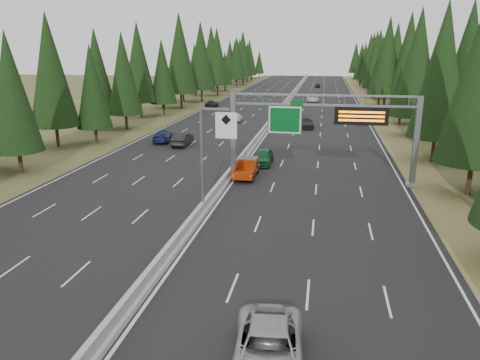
# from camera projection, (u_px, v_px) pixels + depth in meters

# --- Properties ---
(road) EXTENTS (32.00, 260.00, 0.08)m
(road) POSITION_uv_depth(u_px,v_px,m) (278.00, 114.00, 86.29)
(road) COLOR black
(road) RESTS_ON ground
(shoulder_right) EXTENTS (3.60, 260.00, 0.06)m
(shoulder_right) POSITION_uv_depth(u_px,v_px,m) (378.00, 117.00, 83.26)
(shoulder_right) COLOR olive
(shoulder_right) RESTS_ON ground
(shoulder_left) EXTENTS (3.60, 260.00, 0.06)m
(shoulder_left) POSITION_uv_depth(u_px,v_px,m) (185.00, 112.00, 89.32)
(shoulder_left) COLOR #3E4620
(shoulder_left) RESTS_ON ground
(median_barrier) EXTENTS (0.70, 260.00, 0.85)m
(median_barrier) POSITION_uv_depth(u_px,v_px,m) (278.00, 112.00, 86.19)
(median_barrier) COLOR gray
(median_barrier) RESTS_ON road
(sign_gantry) EXTENTS (16.75, 0.98, 7.80)m
(sign_gantry) POSITION_uv_depth(u_px,v_px,m) (330.00, 125.00, 40.60)
(sign_gantry) COLOR slate
(sign_gantry) RESTS_ON road
(hov_sign_pole) EXTENTS (2.80, 0.50, 8.00)m
(hov_sign_pole) POSITION_uv_depth(u_px,v_px,m) (210.00, 151.00, 32.77)
(hov_sign_pole) COLOR slate
(hov_sign_pole) RESTS_ON road
(tree_row_right) EXTENTS (11.59, 243.12, 18.99)m
(tree_row_right) POSITION_uv_depth(u_px,v_px,m) (420.00, 65.00, 69.24)
(tree_row_right) COLOR black
(tree_row_right) RESTS_ON ground
(tree_row_left) EXTENTS (11.79, 242.42, 18.71)m
(tree_row_left) POSITION_uv_depth(u_px,v_px,m) (147.00, 65.00, 80.17)
(tree_row_left) COLOR black
(tree_row_left) RESTS_ON ground
(silver_minivan) EXTENTS (3.14, 5.98, 1.61)m
(silver_minivan) POSITION_uv_depth(u_px,v_px,m) (268.00, 350.00, 17.28)
(silver_minivan) COLOR #A5A6AA
(silver_minivan) RESTS_ON road
(red_pickup) EXTENTS (1.83, 5.11, 1.67)m
(red_pickup) POSITION_uv_depth(u_px,v_px,m) (247.00, 166.00, 43.90)
(red_pickup) COLOR black
(red_pickup) RESTS_ON road
(car_ahead_green) EXTENTS (1.89, 4.68, 1.59)m
(car_ahead_green) POSITION_uv_depth(u_px,v_px,m) (263.00, 157.00, 48.43)
(car_ahead_green) COLOR #114D29
(car_ahead_green) RESTS_ON road
(car_ahead_dkred) EXTENTS (1.73, 4.25, 1.37)m
(car_ahead_dkred) POSITION_uv_depth(u_px,v_px,m) (360.00, 119.00, 74.95)
(car_ahead_dkred) COLOR #5A1D0C
(car_ahead_dkred) RESTS_ON road
(car_ahead_dkgrey) EXTENTS (2.67, 5.49, 1.54)m
(car_ahead_dkgrey) POSITION_uv_depth(u_px,v_px,m) (306.00, 123.00, 70.90)
(car_ahead_dkgrey) COLOR black
(car_ahead_dkgrey) RESTS_ON road
(car_ahead_white) EXTENTS (2.72, 5.56, 1.52)m
(car_ahead_white) POSITION_uv_depth(u_px,v_px,m) (313.00, 98.00, 105.83)
(car_ahead_white) COLOR silver
(car_ahead_white) RESTS_ON road
(car_ahead_far) EXTENTS (1.67, 3.87, 1.30)m
(car_ahead_far) POSITION_uv_depth(u_px,v_px,m) (318.00, 85.00, 145.68)
(car_ahead_far) COLOR black
(car_ahead_far) RESTS_ON road
(car_onc_near) EXTENTS (1.77, 4.89, 1.60)m
(car_onc_near) POSITION_uv_depth(u_px,v_px,m) (182.00, 139.00, 57.84)
(car_onc_near) COLOR black
(car_onc_near) RESTS_ON road
(car_onc_blue) EXTENTS (2.58, 5.37, 1.51)m
(car_onc_blue) POSITION_uv_depth(u_px,v_px,m) (164.00, 136.00, 60.26)
(car_onc_blue) COLOR #16204F
(car_onc_blue) RESTS_ON road
(car_onc_white) EXTENTS (1.87, 4.10, 1.37)m
(car_onc_white) POSITION_uv_depth(u_px,v_px,m) (237.00, 117.00, 77.25)
(car_onc_white) COLOR silver
(car_onc_white) RESTS_ON road
(car_onc_far) EXTENTS (2.62, 5.07, 1.37)m
(car_onc_far) POSITION_uv_depth(u_px,v_px,m) (212.00, 104.00, 96.19)
(car_onc_far) COLOR black
(car_onc_far) RESTS_ON road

